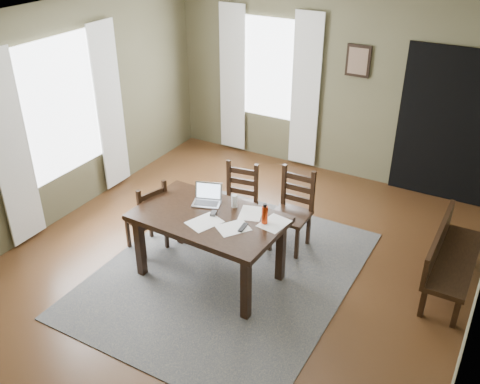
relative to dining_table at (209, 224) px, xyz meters
The scene contains 25 objects.
ground 0.73m from the dining_table, 47.15° to the left, with size 5.00×6.00×0.01m.
room_shell 1.12m from the dining_table, 47.15° to the left, with size 5.02×6.02×2.71m.
rug 0.71m from the dining_table, 47.15° to the left, with size 2.60×3.20×0.01m.
dining_table is the anchor object (origin of this frame).
chair_end 0.94m from the dining_table, behind, with size 0.50×0.50×0.91m.
chair_back_left 0.91m from the dining_table, 98.70° to the left, with size 0.47×0.47×0.94m.
chair_back_right 1.14m from the dining_table, 62.21° to the left, with size 0.43×0.43×0.97m.
bench 2.53m from the dining_table, 24.86° to the left, with size 0.42×1.31×0.74m.
laptop 0.33m from the dining_table, 124.76° to the left, with size 0.36×0.32×0.20m.
computer_mouse 0.13m from the dining_table, 55.88° to the left, with size 0.05×0.09×0.03m, color #3F3F42.
tv_remote 0.44m from the dining_table, ahead, with size 0.05×0.17×0.02m, color black.
drinking_glass 0.37m from the dining_table, 64.54° to the left, with size 0.06×0.06×0.14m, color silver.
water_bottle 0.63m from the dining_table, 15.58° to the left, with size 0.08×0.08×0.23m.
paper_b 0.36m from the dining_table, 12.80° to the right, with size 0.24×0.31×0.00m, color white.
paper_c 0.46m from the dining_table, 35.73° to the left, with size 0.23×0.30×0.00m, color white.
paper_d 0.70m from the dining_table, 16.91° to the left, with size 0.24×0.32×0.00m, color white.
paper_e 0.16m from the dining_table, 77.38° to the right, with size 0.26×0.33×0.00m, color white.
window_left 2.48m from the dining_table, behind, with size 0.01×1.30×1.70m.
window_back 3.32m from the dining_table, 105.66° to the left, with size 1.00×0.01×1.50m.
curtain_left_near 2.41m from the dining_table, 168.23° to the right, with size 0.03×0.48×2.30m.
curtain_left_far 2.63m from the dining_table, 153.38° to the left, with size 0.03×0.48×2.30m.
curtain_back_left 3.46m from the dining_table, 115.85° to the left, with size 0.44×0.03×2.30m.
curtain_back_right 3.13m from the dining_table, 94.67° to the left, with size 0.44×0.03×2.30m.
framed_picture 3.31m from the dining_table, 81.24° to the left, with size 0.34×0.03×0.44m.
doorway_back 3.60m from the dining_table, 60.22° to the left, with size 1.30×0.03×2.10m.
Camera 1 is at (2.49, -4.13, 3.73)m, focal length 40.00 mm.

